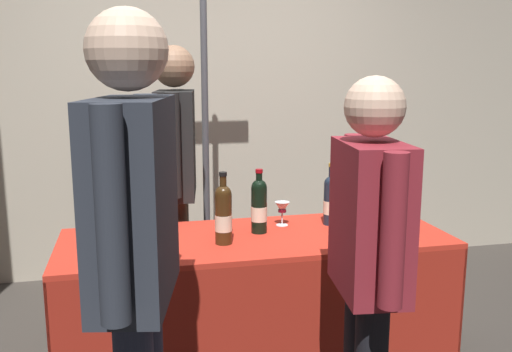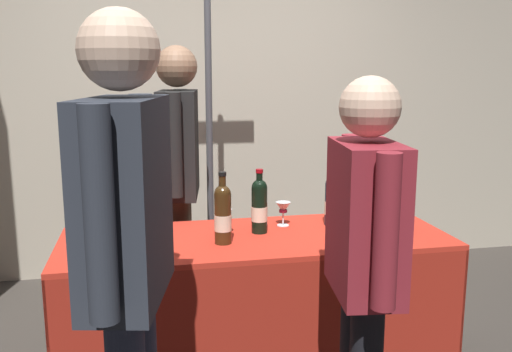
# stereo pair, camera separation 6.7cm
# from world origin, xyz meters

# --- Properties ---
(back_partition) EXTENTS (6.59, 0.12, 2.50)m
(back_partition) POSITION_xyz_m (0.00, 1.74, 1.25)
(back_partition) COLOR #B2A893
(back_partition) RESTS_ON ground_plane
(tasting_table) EXTENTS (1.89, 0.68, 0.76)m
(tasting_table) POSITION_xyz_m (0.00, 0.00, 0.53)
(tasting_table) COLOR red
(tasting_table) RESTS_ON ground_plane
(featured_wine_bottle) EXTENTS (0.07, 0.07, 0.33)m
(featured_wine_bottle) POSITION_xyz_m (-0.50, 0.14, 0.90)
(featured_wine_bottle) COLOR black
(featured_wine_bottle) RESTS_ON tasting_table
(display_bottle_0) EXTENTS (0.08, 0.08, 0.34)m
(display_bottle_0) POSITION_xyz_m (0.45, -0.02, 0.90)
(display_bottle_0) COLOR black
(display_bottle_0) RESTS_ON tasting_table
(display_bottle_1) EXTENTS (0.07, 0.07, 0.33)m
(display_bottle_1) POSITION_xyz_m (0.43, 0.12, 0.90)
(display_bottle_1) COLOR #192333
(display_bottle_1) RESTS_ON tasting_table
(display_bottle_2) EXTENTS (0.07, 0.07, 0.33)m
(display_bottle_2) POSITION_xyz_m (0.51, 0.18, 0.90)
(display_bottle_2) COLOR #38230F
(display_bottle_2) RESTS_ON tasting_table
(display_bottle_3) EXTENTS (0.08, 0.08, 0.32)m
(display_bottle_3) POSITION_xyz_m (0.03, 0.06, 0.90)
(display_bottle_3) COLOR black
(display_bottle_3) RESTS_ON tasting_table
(display_bottle_4) EXTENTS (0.08, 0.08, 0.33)m
(display_bottle_4) POSITION_xyz_m (-0.56, -0.11, 0.91)
(display_bottle_4) COLOR black
(display_bottle_4) RESTS_ON tasting_table
(display_bottle_5) EXTENTS (0.08, 0.08, 0.34)m
(display_bottle_5) POSITION_xyz_m (-0.17, -0.08, 0.91)
(display_bottle_5) COLOR #38230F
(display_bottle_5) RESTS_ON tasting_table
(display_bottle_6) EXTENTS (0.07, 0.07, 0.31)m
(display_bottle_6) POSITION_xyz_m (-0.60, -0.01, 0.90)
(display_bottle_6) COLOR black
(display_bottle_6) RESTS_ON tasting_table
(wine_glass_near_vendor) EXTENTS (0.08, 0.08, 0.13)m
(wine_glass_near_vendor) POSITION_xyz_m (0.18, 0.15, 0.85)
(wine_glass_near_vendor) COLOR silver
(wine_glass_near_vendor) RESTS_ON tasting_table
(wine_glass_mid) EXTENTS (0.07, 0.07, 0.13)m
(wine_glass_mid) POSITION_xyz_m (-0.15, 0.06, 0.86)
(wine_glass_mid) COLOR silver
(wine_glass_mid) RESTS_ON tasting_table
(flower_vase) EXTENTS (0.11, 0.11, 0.40)m
(flower_vase) POSITION_xyz_m (0.69, -0.08, 0.87)
(flower_vase) COLOR slate
(flower_vase) RESTS_ON tasting_table
(vendor_presenter) EXTENTS (0.27, 0.62, 1.70)m
(vendor_presenter) POSITION_xyz_m (-0.33, 0.62, 1.03)
(vendor_presenter) COLOR #4C4233
(vendor_presenter) RESTS_ON ground_plane
(taster_foreground_right) EXTENTS (0.30, 0.62, 1.74)m
(taster_foreground_right) POSITION_xyz_m (-0.58, -0.89, 1.06)
(taster_foreground_right) COLOR #2D3347
(taster_foreground_right) RESTS_ON ground_plane
(taster_foreground_left) EXTENTS (0.26, 0.55, 1.55)m
(taster_foreground_left) POSITION_xyz_m (0.24, -0.78, 0.91)
(taster_foreground_left) COLOR black
(taster_foreground_left) RESTS_ON ground_plane
(booth_signpost) EXTENTS (0.52, 0.04, 2.34)m
(booth_signpost) POSITION_xyz_m (-0.10, 1.02, 1.40)
(booth_signpost) COLOR #47474C
(booth_signpost) RESTS_ON ground_plane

